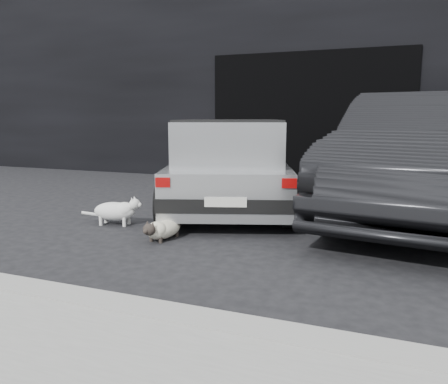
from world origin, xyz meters
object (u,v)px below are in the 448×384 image
(second_car, at_px, (422,155))
(cat_white, at_px, (117,211))
(cat_siamese, at_px, (162,230))
(silver_hatchback, at_px, (230,160))

(second_car, relative_size, cat_white, 6.45)
(cat_siamese, bearing_deg, cat_white, -17.29)
(cat_white, bearing_deg, cat_siamese, 55.66)
(second_car, bearing_deg, cat_siamese, -131.55)
(cat_siamese, height_order, cat_white, cat_white)
(silver_hatchback, relative_size, cat_siamese, 5.13)
(second_car, height_order, cat_siamese, second_car)
(cat_siamese, distance_m, cat_white, 0.94)
(second_car, bearing_deg, silver_hatchback, -163.02)
(silver_hatchback, relative_size, second_car, 0.76)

